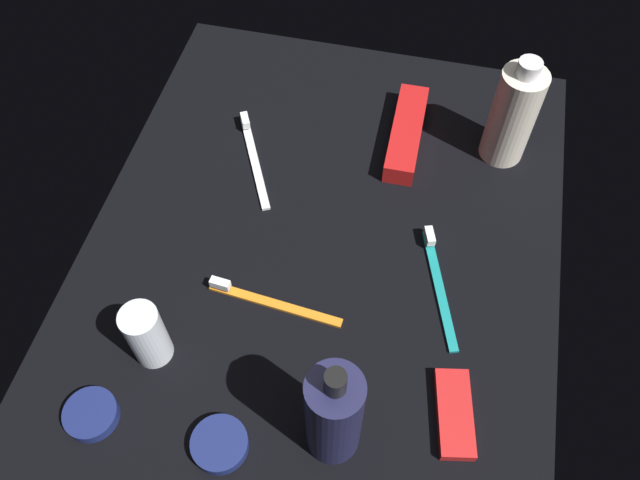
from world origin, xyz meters
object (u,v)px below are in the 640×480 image
toothbrush_orange (267,300)px  toothbrush_teal (438,280)px  snack_bar_red (454,413)px  cream_tin_left (220,444)px  deodorant_stick (147,335)px  toothpaste_box_red (406,133)px  bodywash_bottle (513,115)px  cream_tin_right (91,414)px  lotion_bottle (334,414)px  toothbrush_white (253,155)px

toothbrush_orange → toothbrush_teal: 22.60cm
snack_bar_red → cream_tin_left: size_ratio=1.59×
deodorant_stick → cream_tin_left: (-9.27, -11.45, -3.96)cm
toothbrush_teal → toothpaste_box_red: 25.16cm
toothbrush_orange → toothbrush_teal: (8.01, -21.14, 0.00)cm
bodywash_bottle → deodorant_stick: bearing=137.3°
deodorant_stick → toothpaste_box_red: deodorant_stick is taller
toothpaste_box_red → cream_tin_left: size_ratio=2.70×
toothbrush_teal → bodywash_bottle: bearing=-14.4°
deodorant_stick → cream_tin_left: deodorant_stick is taller
toothbrush_orange → snack_bar_red: 26.95cm
toothpaste_box_red → cream_tin_left: toothpaste_box_red is taller
bodywash_bottle → toothbrush_teal: (-24.75, 6.35, -7.33)cm
toothpaste_box_red → cream_tin_right: bearing=149.8°
cream_tin_right → cream_tin_left: bearing=-89.7°
lotion_bottle → toothbrush_teal: (23.14, -9.13, -7.51)cm
toothbrush_teal → toothbrush_white: same height
lotion_bottle → cream_tin_right: 28.94cm
toothbrush_orange → snack_bar_red: bearing=-110.5°
toothbrush_white → cream_tin_right: toothbrush_white is taller
bodywash_bottle → toothbrush_white: (-9.43, 36.10, -7.33)cm
lotion_bottle → cream_tin_right: bearing=98.0°
bodywash_bottle → toothbrush_white: bearing=104.6°
toothbrush_orange → cream_tin_left: bearing=179.4°
cream_tin_left → bodywash_bottle: bearing=-28.2°
snack_bar_red → cream_tin_right: size_ratio=1.66×
deodorant_stick → cream_tin_right: deodorant_stick is taller
toothpaste_box_red → cream_tin_left: 52.53cm
cream_tin_left → toothpaste_box_red: bearing=-14.7°
bodywash_bottle → deodorant_stick: bodywash_bottle is taller
toothbrush_teal → cream_tin_right: toothbrush_teal is taller
deodorant_stick → toothbrush_orange: deodorant_stick is taller
toothbrush_white → cream_tin_right: size_ratio=2.66×
bodywash_bottle → snack_bar_red: (-42.21, 2.25, -7.18)cm
bodywash_bottle → toothpaste_box_red: size_ratio=0.99×
lotion_bottle → toothbrush_orange: 20.72cm
toothbrush_white → toothpaste_box_red: bearing=-68.6°
toothbrush_orange → toothpaste_box_red: (31.84, -13.13, 0.99)cm
toothbrush_orange → snack_bar_red: (-9.45, -25.24, 0.14)cm
toothbrush_teal → toothpaste_box_red: bearing=18.6°
toothpaste_box_red → snack_bar_red: size_ratio=1.69×
bodywash_bottle → toothbrush_orange: 43.39cm
deodorant_stick → cream_tin_left: 15.26cm
toothbrush_orange → cream_tin_right: size_ratio=2.88×
cream_tin_right → lotion_bottle: bearing=-82.0°
snack_bar_red → toothbrush_orange: bearing=58.3°
lotion_bottle → toothpaste_box_red: size_ratio=1.06×
lotion_bottle → toothbrush_teal: bearing=-21.5°
toothbrush_white → snack_bar_red: 47.12cm
deodorant_stick → cream_tin_right: size_ratio=1.52×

